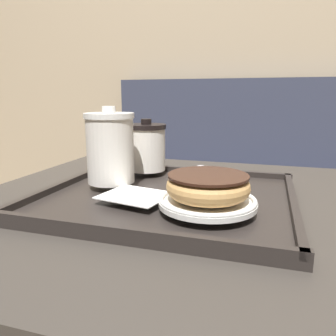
{
  "coord_description": "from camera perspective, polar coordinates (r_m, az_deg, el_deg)",
  "views": [
    {
      "loc": [
        0.17,
        -0.58,
        0.92
      ],
      "look_at": [
        -0.0,
        -0.02,
        0.79
      ],
      "focal_mm": 35.0,
      "sensor_mm": 36.0,
      "label": 1
    }
  ],
  "objects": [
    {
      "name": "napkin_paper",
      "position": [
        0.57,
        -5.75,
        -4.77
      ],
      "size": [
        0.13,
        0.11,
        0.0
      ],
      "rotation": [
        0.0,
        0.0,
        -0.19
      ],
      "color": "white",
      "rests_on": "serving_tray"
    },
    {
      "name": "cafe_table",
      "position": [
        0.71,
        0.7,
        -19.78
      ],
      "size": [
        0.8,
        0.77,
        0.73
      ],
      "color": "#38332D",
      "rests_on": "ground_plane"
    },
    {
      "name": "donut_chocolate_glazed",
      "position": [
        0.52,
        6.97,
        -3.07
      ],
      "size": [
        0.13,
        0.13,
        0.04
      ],
      "color": "tan",
      "rests_on": "plate_with_chocolate_donut"
    },
    {
      "name": "coffee_cup_front",
      "position": [
        0.66,
        -9.94,
        3.56
      ],
      "size": [
        0.1,
        0.1,
        0.15
      ],
      "color": "white",
      "rests_on": "serving_tray"
    },
    {
      "name": "wall_behind",
      "position": [
        1.71,
        11.98,
        21.57
      ],
      "size": [
        8.0,
        0.05,
        2.4
      ],
      "color": "tan",
      "rests_on": "ground_plane"
    },
    {
      "name": "coffee_cup_rear",
      "position": [
        0.76,
        -3.76,
        3.7
      ],
      "size": [
        0.09,
        0.09,
        0.12
      ],
      "color": "white",
      "rests_on": "serving_tray"
    },
    {
      "name": "spoon",
      "position": [
        0.75,
        6.65,
        -0.39
      ],
      "size": [
        0.11,
        0.13,
        0.01
      ],
      "rotation": [
        0.0,
        0.0,
        2.22
      ],
      "color": "silver",
      "rests_on": "serving_tray"
    },
    {
      "name": "booth_bench",
      "position": [
        1.57,
        12.53,
        -10.56
      ],
      "size": [
        1.26,
        0.44,
        1.0
      ],
      "color": "#33384C",
      "rests_on": "ground_plane"
    },
    {
      "name": "plate_with_chocolate_donut",
      "position": [
        0.52,
        6.89,
        -5.79
      ],
      "size": [
        0.16,
        0.16,
        0.01
      ],
      "color": "white",
      "rests_on": "serving_tray"
    },
    {
      "name": "serving_tray",
      "position": [
        0.62,
        0.0,
        -5.16
      ],
      "size": [
        0.45,
        0.39,
        0.02
      ],
      "color": "#282321",
      "rests_on": "cafe_table"
    }
  ]
}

